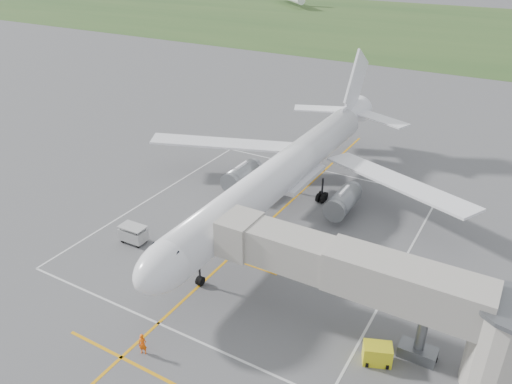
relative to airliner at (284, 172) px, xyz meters
The scene contains 10 objects.
ground 4.46m from the airliner, 90.00° to the right, with size 700.00×700.00×0.00m, color #535355.
grass_strip 129.32m from the airliner, 90.00° to the left, with size 700.00×120.00×0.02m, color #2F5023.
apron_markings 7.90m from the airliner, 90.00° to the right, with size 28.20×60.00×0.01m.
airliner is the anchor object (origin of this frame).
jet_bridge 21.22m from the airliner, 42.19° to the right, with size 23.40×5.00×7.20m.
gpu_unit 22.75m from the airliner, 45.80° to the right, with size 2.28×1.94×1.46m.
baggage_cart 16.49m from the airliner, 125.69° to the right, with size 2.59×1.59×1.78m.
ramp_worker_nose 23.91m from the airliner, 87.35° to the right, with size 0.60×0.40×1.66m, color #FF5A08.
ramp_worker_wing 8.62m from the airliner, 159.32° to the left, with size 0.93×0.72×1.91m, color orange.
distant_aircraft 163.54m from the airliner, 88.67° to the left, with size 185.05×43.79×8.85m.
Camera 1 is at (21.16, -41.52, 26.51)m, focal length 35.00 mm.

